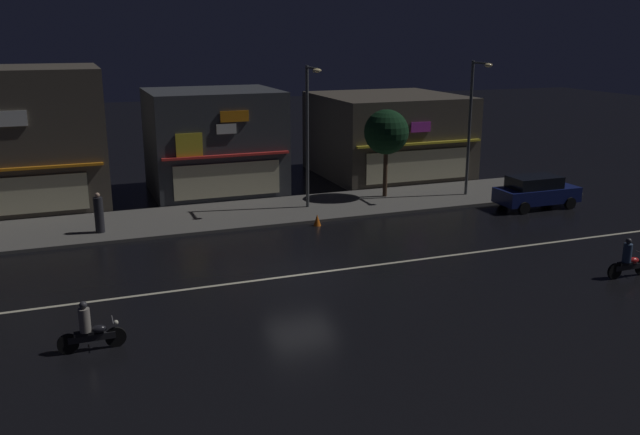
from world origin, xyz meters
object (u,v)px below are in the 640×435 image
at_px(traffic_cone, 317,220).
at_px(motorcycle_lead, 628,261).
at_px(pedestrian_on_sidewalk, 99,214).
at_px(streetlamp_east, 472,118).
at_px(parked_car_near_kerb, 536,191).
at_px(motorcycle_following, 89,330).
at_px(streetlamp_mid, 309,126).

bearing_deg(traffic_cone, motorcycle_lead, -51.76).
bearing_deg(motorcycle_lead, pedestrian_on_sidewalk, -37.52).
relative_size(streetlamp_east, parked_car_near_kerb, 1.68).
bearing_deg(motorcycle_lead, motorcycle_following, -4.66).
relative_size(motorcycle_lead, traffic_cone, 3.45).
bearing_deg(pedestrian_on_sidewalk, streetlamp_east, -161.07).
height_order(streetlamp_east, pedestrian_on_sidewalk, streetlamp_east).
distance_m(pedestrian_on_sidewalk, motorcycle_lead, 21.96).
bearing_deg(parked_car_near_kerb, streetlamp_mid, -17.89).
relative_size(streetlamp_mid, pedestrian_on_sidewalk, 3.90).
xyz_separation_m(streetlamp_east, motorcycle_following, (-20.36, -12.27, -3.76)).
relative_size(streetlamp_mid, traffic_cone, 12.92).
height_order(pedestrian_on_sidewalk, parked_car_near_kerb, pedestrian_on_sidewalk).
bearing_deg(streetlamp_east, motorcycle_following, -148.91).
bearing_deg(pedestrian_on_sidewalk, parked_car_near_kerb, -169.54).
xyz_separation_m(streetlamp_east, traffic_cone, (-9.74, -2.36, -4.12)).
distance_m(motorcycle_lead, traffic_cone, 13.50).
height_order(parked_car_near_kerb, traffic_cone, parked_car_near_kerb).
relative_size(streetlamp_mid, motorcycle_following, 3.74).
height_order(pedestrian_on_sidewalk, motorcycle_following, pedestrian_on_sidewalk).
xyz_separation_m(streetlamp_east, parked_car_near_kerb, (2.05, -3.14, -3.53)).
relative_size(parked_car_near_kerb, motorcycle_following, 2.26).
height_order(pedestrian_on_sidewalk, traffic_cone, pedestrian_on_sidewalk).
bearing_deg(motorcycle_following, parked_car_near_kerb, -155.00).
height_order(streetlamp_mid, parked_car_near_kerb, streetlamp_mid).
bearing_deg(traffic_cone, streetlamp_east, 13.62).
bearing_deg(pedestrian_on_sidewalk, traffic_cone, -173.76).
bearing_deg(traffic_cone, streetlamp_mid, 77.84).
distance_m(streetlamp_mid, motorcycle_following, 17.38).
xyz_separation_m(motorcycle_lead, motorcycle_following, (-18.97, 0.68, 0.00)).
relative_size(parked_car_near_kerb, motorcycle_lead, 2.26).
xyz_separation_m(streetlamp_mid, motorcycle_lead, (7.74, -13.42, -3.70)).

